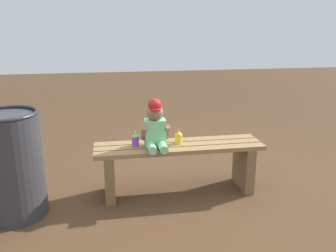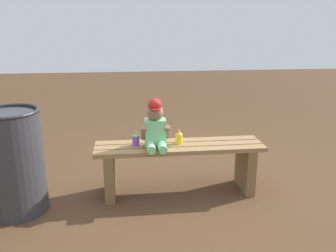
% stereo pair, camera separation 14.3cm
% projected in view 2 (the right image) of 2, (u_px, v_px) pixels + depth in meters
% --- Properties ---
extents(ground_plane, '(16.00, 16.00, 0.00)m').
position_uv_depth(ground_plane, '(179.00, 192.00, 3.08)').
color(ground_plane, '#4C331E').
extents(park_bench, '(1.42, 0.34, 0.44)m').
position_uv_depth(park_bench, '(179.00, 160.00, 3.00)').
color(park_bench, olive).
rests_on(park_bench, ground_plane).
extents(child_figure, '(0.23, 0.27, 0.40)m').
position_uv_depth(child_figure, '(155.00, 126.00, 2.85)').
color(child_figure, '#7FCC8C').
rests_on(child_figure, park_bench).
extents(sippy_cup_left, '(0.06, 0.06, 0.12)m').
position_uv_depth(sippy_cup_left, '(136.00, 139.00, 2.92)').
color(sippy_cup_left, '#8C4CCC').
rests_on(sippy_cup_left, park_bench).
extents(sippy_cup_right, '(0.06, 0.06, 0.12)m').
position_uv_depth(sippy_cup_right, '(180.00, 137.00, 2.97)').
color(sippy_cup_right, yellow).
rests_on(sippy_cup_right, park_bench).
extents(trash_bin, '(0.47, 0.47, 0.82)m').
position_uv_depth(trash_bin, '(13.00, 162.00, 2.67)').
color(trash_bin, '#333338').
rests_on(trash_bin, ground_plane).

